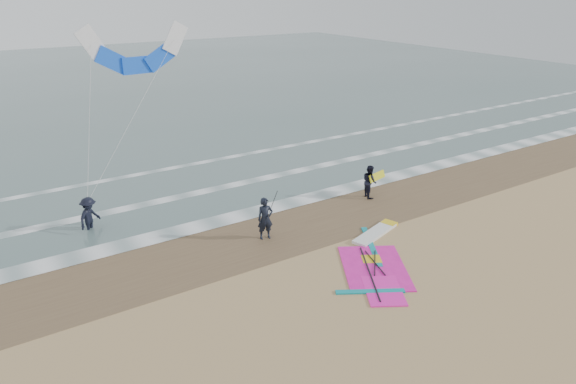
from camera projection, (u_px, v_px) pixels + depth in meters
ground at (385, 284)px, 19.02m from camera, size 120.00×120.00×0.00m
sea_water at (86, 85)px, 56.46m from camera, size 120.00×80.00×0.02m
wet_sand_band at (296, 224)px, 23.70m from camera, size 120.00×5.00×0.01m
foam_waterline at (250, 193)px, 27.15m from camera, size 120.00×9.15×0.02m
windsurf_rig at (376, 257)px, 20.77m from camera, size 5.90×5.59×0.14m
person_standing at (265, 219)px, 22.07m from camera, size 0.78×0.60×1.89m
person_walking at (370, 181)px, 26.46m from camera, size 0.86×0.98×1.73m
person_wading at (89, 210)px, 22.87m from camera, size 1.40×1.33×1.91m
held_pole at (271, 208)px, 22.06m from camera, size 0.17×0.86×1.82m
carried_kiteboard at (377, 176)px, 26.50m from camera, size 1.30×0.51×0.39m
surf_kite at (136, 53)px, 26.21m from camera, size 7.18×4.67×7.27m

